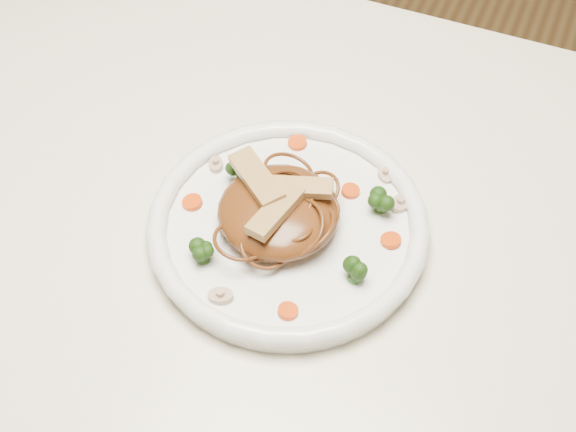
% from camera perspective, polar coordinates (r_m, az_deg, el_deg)
% --- Properties ---
extents(table, '(1.20, 0.80, 0.75)m').
position_cam_1_polar(table, '(0.87, -2.82, -4.13)').
color(table, beige).
rests_on(table, ground).
extents(plate, '(0.32, 0.32, 0.02)m').
position_cam_1_polar(plate, '(0.76, -0.00, -1.03)').
color(plate, white).
rests_on(plate, table).
extents(noodle_mound, '(0.15, 0.15, 0.04)m').
position_cam_1_polar(noodle_mound, '(0.75, -0.71, 0.36)').
color(noodle_mound, '#582A10').
rests_on(noodle_mound, plate).
extents(chicken_a, '(0.07, 0.04, 0.01)m').
position_cam_1_polar(chicken_a, '(0.74, 0.94, 2.17)').
color(chicken_a, tan).
rests_on(chicken_a, noodle_mound).
extents(chicken_b, '(0.08, 0.07, 0.01)m').
position_cam_1_polar(chicken_b, '(0.74, -2.36, 2.88)').
color(chicken_b, tan).
rests_on(chicken_b, noodle_mound).
extents(chicken_c, '(0.04, 0.07, 0.01)m').
position_cam_1_polar(chicken_c, '(0.72, -0.91, 0.38)').
color(chicken_c, tan).
rests_on(chicken_c, noodle_mound).
extents(broccoli_0, '(0.03, 0.03, 0.03)m').
position_cam_1_polar(broccoli_0, '(0.77, 7.08, 1.19)').
color(broccoli_0, '#17370B').
rests_on(broccoli_0, plate).
extents(broccoli_1, '(0.03, 0.03, 0.03)m').
position_cam_1_polar(broccoli_1, '(0.79, -3.81, 3.32)').
color(broccoli_1, '#17370B').
rests_on(broccoli_1, plate).
extents(broccoli_2, '(0.03, 0.03, 0.03)m').
position_cam_1_polar(broccoli_2, '(0.73, -6.50, -2.61)').
color(broccoli_2, '#17370B').
rests_on(broccoli_2, plate).
extents(broccoli_3, '(0.03, 0.03, 0.03)m').
position_cam_1_polar(broccoli_3, '(0.71, 5.09, -4.07)').
color(broccoli_3, '#17370B').
rests_on(broccoli_3, plate).
extents(carrot_0, '(0.02, 0.02, 0.00)m').
position_cam_1_polar(carrot_0, '(0.79, 4.71, 1.90)').
color(carrot_0, '#C13207').
rests_on(carrot_0, plate).
extents(carrot_1, '(0.03, 0.03, 0.00)m').
position_cam_1_polar(carrot_1, '(0.78, -7.21, 1.03)').
color(carrot_1, '#C13207').
rests_on(carrot_1, plate).
extents(carrot_2, '(0.03, 0.03, 0.00)m').
position_cam_1_polar(carrot_2, '(0.75, 7.72, -1.82)').
color(carrot_2, '#C13207').
rests_on(carrot_2, plate).
extents(carrot_3, '(0.03, 0.03, 0.00)m').
position_cam_1_polar(carrot_3, '(0.83, 0.71, 5.52)').
color(carrot_3, '#C13207').
rests_on(carrot_3, plate).
extents(carrot_4, '(0.02, 0.02, 0.00)m').
position_cam_1_polar(carrot_4, '(0.70, -0.01, -7.13)').
color(carrot_4, '#C13207').
rests_on(carrot_4, plate).
extents(mushroom_0, '(0.03, 0.03, 0.01)m').
position_cam_1_polar(mushroom_0, '(0.71, -5.09, -5.99)').
color(mushroom_0, '#C5AD93').
rests_on(mushroom_0, plate).
extents(mushroom_1, '(0.03, 0.03, 0.01)m').
position_cam_1_polar(mushroom_1, '(0.78, 8.42, 0.95)').
color(mushroom_1, '#C5AD93').
rests_on(mushroom_1, plate).
extents(mushroom_2, '(0.03, 0.03, 0.01)m').
position_cam_1_polar(mushroom_2, '(0.81, -5.42, 3.87)').
color(mushroom_2, '#C5AD93').
rests_on(mushroom_2, plate).
extents(mushroom_3, '(0.03, 0.03, 0.01)m').
position_cam_1_polar(mushroom_3, '(0.80, 7.32, 3.12)').
color(mushroom_3, '#C5AD93').
rests_on(mushroom_3, plate).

